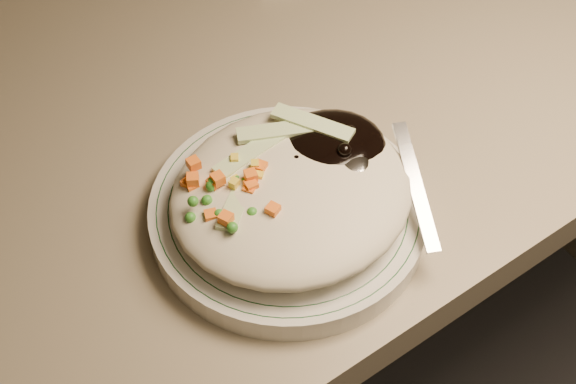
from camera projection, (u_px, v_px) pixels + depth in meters
desk at (228, 180)px, 0.94m from camera, size 1.40×0.70×0.74m
plate at (288, 213)px, 0.64m from camera, size 0.22×0.22×0.02m
plate_rim at (288, 205)px, 0.63m from camera, size 0.21×0.21×0.00m
meal at (293, 186)px, 0.62m from camera, size 0.21×0.19×0.05m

